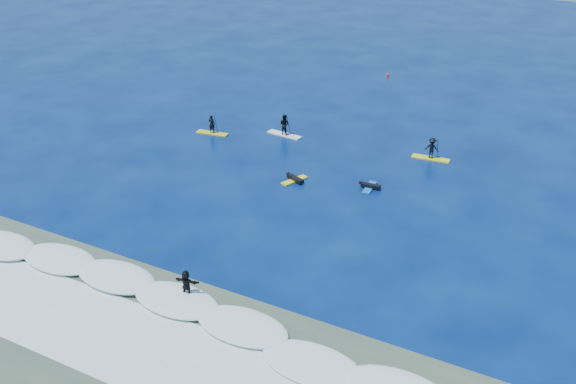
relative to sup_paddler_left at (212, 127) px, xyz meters
The scene contains 11 objects.
ground 13.88m from the sup_paddler_left, 45.34° to the right, with size 160.00×160.00×0.00m, color #031446.
shallow_water 25.79m from the sup_paddler_left, 67.78° to the right, with size 90.00×13.00×0.01m, color #3B503F.
breaking_wave 22.14m from the sup_paddler_left, 63.86° to the right, with size 40.00×6.00×0.30m, color white.
whitewater 24.86m from the sup_paddler_left, 66.91° to the right, with size 34.00×5.00×0.02m, color silver.
sup_paddler_left is the anchor object (origin of this frame).
sup_paddler_center 5.87m from the sup_paddler_left, 24.61° to the left, with size 2.99×1.02×2.06m.
sup_paddler_right 17.48m from the sup_paddler_left, 11.37° to the left, with size 2.84×0.95×1.96m.
prone_paddler_near 10.78m from the sup_paddler_left, 24.59° to the right, with size 1.58×2.10×0.43m.
prone_paddler_far 15.14m from the sup_paddler_left, 11.76° to the right, with size 1.54×1.96×0.40m.
wave_surfer 21.84m from the sup_paddler_left, 59.72° to the right, with size 2.19×0.94×1.53m.
marker_buoy 21.93m from the sup_paddler_left, 69.75° to the left, with size 0.25×0.25×0.59m.
Camera 1 is at (18.04, -30.04, 20.08)m, focal length 40.00 mm.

